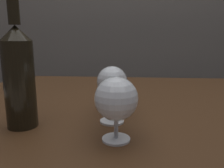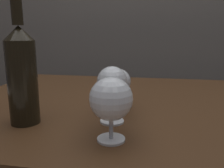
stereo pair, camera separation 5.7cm
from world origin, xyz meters
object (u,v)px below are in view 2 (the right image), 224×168
(wine_glass_pinot, at_px, (111,100))
(wine_glass_amber, at_px, (118,83))
(wine_bottle, at_px, (22,73))
(wine_glass_cabernet, at_px, (112,83))

(wine_glass_pinot, height_order, wine_glass_amber, wine_glass_pinot)
(wine_bottle, bearing_deg, wine_glass_pinot, -14.60)
(wine_glass_pinot, relative_size, wine_bottle, 0.42)
(wine_glass_cabernet, distance_m, wine_glass_amber, 0.10)
(wine_glass_pinot, xyz_separation_m, wine_bottle, (-0.23, 0.06, 0.04))
(wine_glass_cabernet, relative_size, wine_glass_amber, 1.17)
(wine_glass_pinot, relative_size, wine_glass_amber, 1.11)
(wine_glass_amber, height_order, wine_bottle, wine_bottle)
(wine_glass_pinot, height_order, wine_glass_cabernet, wine_glass_cabernet)
(wine_glass_amber, bearing_deg, wine_glass_pinot, -85.38)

